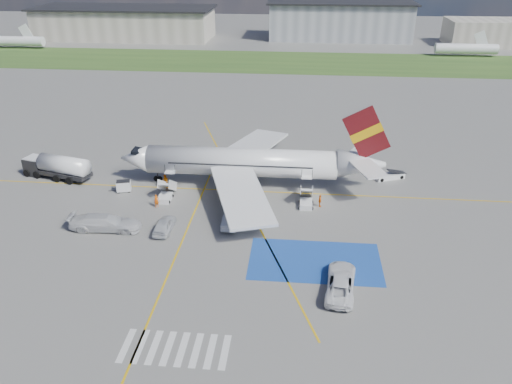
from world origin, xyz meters
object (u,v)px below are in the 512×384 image
car_silver_a (164,225)px  van_white_a (341,280)px  belt_loader (390,176)px  fuel_tanker (58,168)px  car_silver_b (232,218)px  gpu_cart (124,187)px  van_white_b (105,220)px  airliner (252,163)px

car_silver_a → van_white_a: size_ratio=0.82×
belt_loader → van_white_a: size_ratio=0.81×
van_white_a → belt_loader: bearing=-101.4°
fuel_tanker → belt_loader: 47.71m
car_silver_a → car_silver_b: (7.69, 2.22, 0.03)m
belt_loader → car_silver_b: 25.72m
gpu_cart → car_silver_a: car_silver_a is taller
gpu_cart → van_white_a: (28.13, -18.95, 0.38)m
fuel_tanker → van_white_b: (12.00, -13.44, -0.22)m
gpu_cart → belt_loader: bearing=-3.6°
belt_loader → car_silver_a: bearing=-171.3°
fuel_tanker → van_white_a: bearing=-14.8°
van_white_a → airliner: bearing=-57.7°
car_silver_a → van_white_b: 7.03m
van_white_a → van_white_b: 28.39m
fuel_tanker → car_silver_a: (19.00, -13.12, -0.66)m
gpu_cart → van_white_b: (1.18, -10.05, 0.54)m
fuel_tanker → car_silver_a: fuel_tanker is taller
car_silver_b → belt_loader: bearing=-141.0°
van_white_a → van_white_b: size_ratio=0.91×
belt_loader → van_white_b: (-35.52, -17.64, 0.91)m
fuel_tanker → car_silver_b: fuel_tanker is taller
car_silver_b → van_white_a: van_white_a is taller
gpu_cart → car_silver_b: 17.56m
van_white_a → van_white_b: bearing=-11.8°
fuel_tanker → van_white_a: fuel_tanker is taller
airliner → van_white_a: bearing=-64.2°
car_silver_b → van_white_b: size_ratio=0.79×
belt_loader → car_silver_a: 33.36m
car_silver_a → van_white_b: van_white_b is taller
fuel_tanker → van_white_b: fuel_tanker is taller
belt_loader → fuel_tanker: bearing=162.5°
van_white_b → gpu_cart: bearing=5.1°
belt_loader → car_silver_b: size_ratio=0.93×
gpu_cart → car_silver_a: bearing=-65.2°
gpu_cart → van_white_a: bearing=-49.2°
belt_loader → van_white_a: 27.90m
fuel_tanker → van_white_b: 18.02m
gpu_cart → van_white_b: bearing=-98.6°
fuel_tanker → car_silver_b: bearing=-7.2°
gpu_cart → van_white_a: 33.92m
van_white_a → gpu_cart: bearing=-27.5°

